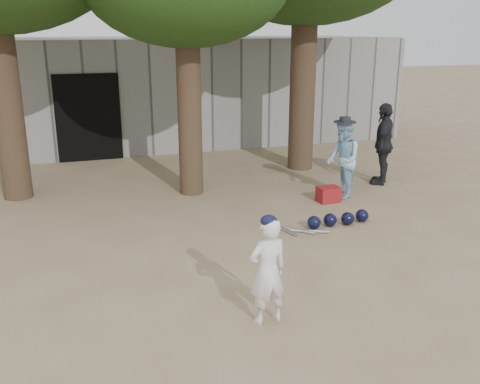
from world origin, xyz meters
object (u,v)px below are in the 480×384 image
object	(u,v)px
spectator_dark	(383,144)
red_bag	(328,194)
boy_player	(268,271)
spectator_blue	(343,159)

from	to	relation	value
spectator_dark	red_bag	bearing A→B (deg)	-24.05
boy_player	red_bag	size ratio (longest dim) A/B	3.05
boy_player	spectator_dark	size ratio (longest dim) A/B	0.72
boy_player	spectator_blue	xyz separation A→B (m)	(3.15, 4.03, 0.14)
spectator_blue	spectator_dark	xyz separation A→B (m)	(1.31, 0.60, 0.10)
spectator_dark	red_bag	distance (m)	2.02
boy_player	spectator_blue	world-z (taller)	spectator_blue
boy_player	red_bag	xyz separation A→B (m)	(2.76, 3.82, -0.49)
boy_player	red_bag	distance (m)	4.74
boy_player	red_bag	world-z (taller)	boy_player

